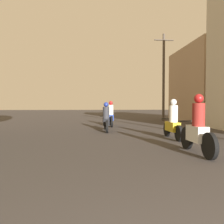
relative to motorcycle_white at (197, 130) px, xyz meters
The scene contains 6 objects.
motorcycle_white is the anchor object (origin of this frame).
motorcycle_yellow 2.60m from the motorcycle_white, 83.45° to the left, with size 0.60×1.84×1.53m.
motorcycle_black 5.73m from the motorcycle_white, 111.55° to the left, with size 0.60×2.08×1.45m.
motorcycle_blue 8.08m from the motorcycle_white, 101.88° to the left, with size 0.60×2.12×1.54m.
building_right_far 13.87m from the motorcycle_white, 60.12° to the left, with size 4.40×6.81×6.03m.
utility_pole_far 12.75m from the motorcycle_white, 75.88° to the left, with size 1.60×0.20×7.10m.
Camera 1 is at (-0.85, -0.28, 1.29)m, focal length 35.00 mm.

